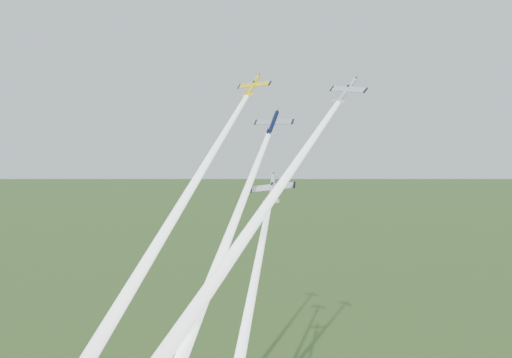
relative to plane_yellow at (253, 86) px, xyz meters
name	(u,v)px	position (x,y,z in m)	size (l,w,h in m)	color
plane_yellow	(253,86)	(0.00, 0.00, 0.00)	(8.00, 7.93, 1.25)	yellow
smoke_trail_yellow	(171,221)	(0.84, -26.18, -24.54)	(2.61, 2.61, 65.40)	white
plane_navy	(273,123)	(8.04, -4.61, -7.58)	(8.15, 8.08, 1.28)	#0B1234
smoke_trail_navy	(211,282)	(13.48, -30.82, -32.65)	(2.61, 2.61, 66.94)	white
plane_silver_right	(346,91)	(22.61, -2.05, -1.46)	(8.17, 8.11, 1.28)	silver
smoke_trail_silver_right	(257,220)	(18.16, -24.54, -22.94)	(2.61, 2.61, 56.45)	white
plane_silver_low	(272,189)	(12.34, -11.28, -19.53)	(8.63, 8.56, 1.35)	#AEB5BD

